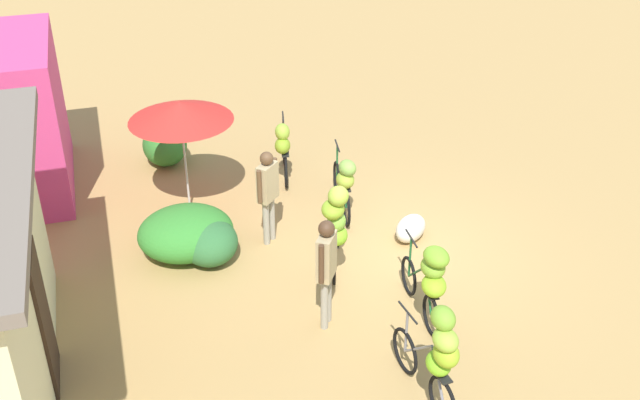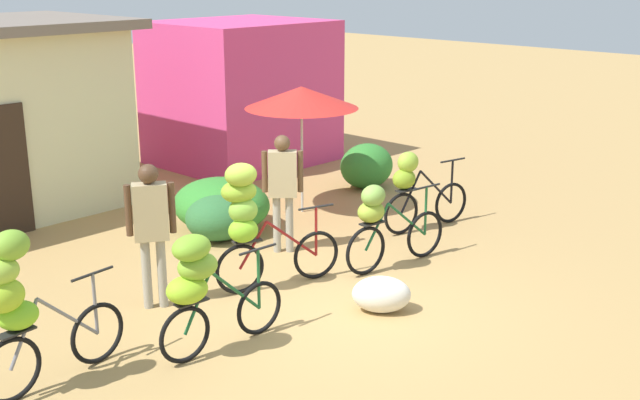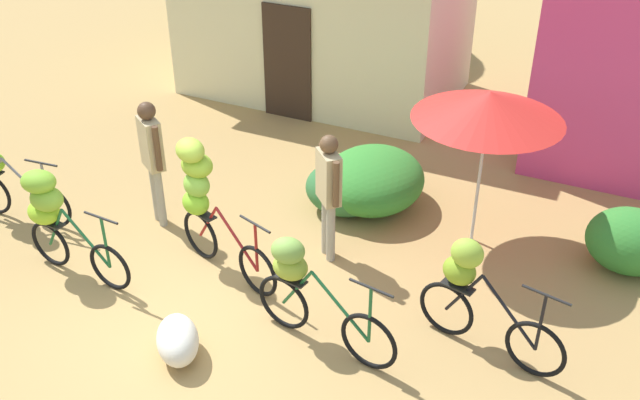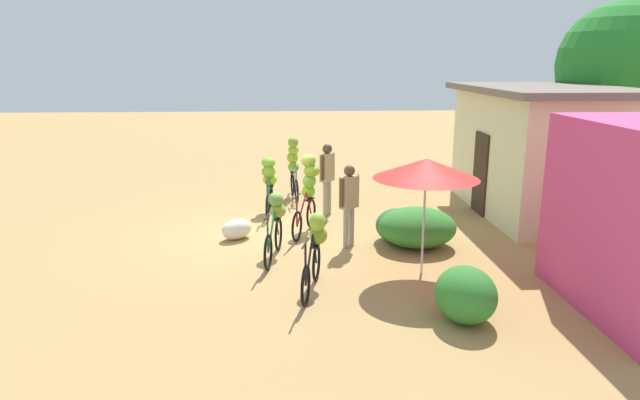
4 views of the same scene
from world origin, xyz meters
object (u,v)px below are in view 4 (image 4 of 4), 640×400
object	(u,v)px
person_bystander	(349,197)
person_vendor	(327,172)
bicycle_center_loaded	(308,186)
building_low	(540,150)
produce_sack	(237,229)
bicycle_by_shop	(275,221)
bicycle_near_pile	(269,179)
tree_behind_building	(621,65)
market_umbrella	(426,169)
bicycle_leftmost	(293,163)
bicycle_rightmost	(315,247)

from	to	relation	value
person_bystander	person_vendor	bearing A→B (deg)	-173.52
bicycle_center_loaded	person_vendor	distance (m)	1.22
building_low	person_vendor	bearing A→B (deg)	-89.74
produce_sack	person_vendor	bearing A→B (deg)	130.41
building_low	bicycle_by_shop	world-z (taller)	building_low
bicycle_center_loaded	person_bystander	xyz separation A→B (m)	(1.29, 0.77, 0.04)
bicycle_near_pile	bicycle_center_loaded	xyz separation A→B (m)	(1.53, 0.92, 0.16)
tree_behind_building	bicycle_near_pile	distance (m)	10.08
building_low	bicycle_by_shop	xyz separation A→B (m)	(2.85, -6.47, -0.87)
person_vendor	building_low	bearing A→B (deg)	90.26
market_umbrella	bicycle_center_loaded	world-z (taller)	market_umbrella
bicycle_near_pile	person_vendor	xyz separation A→B (m)	(0.41, 1.42, 0.25)
produce_sack	person_bystander	size ratio (longest dim) A/B	0.41
market_umbrella	bicycle_leftmost	distance (m)	6.46
bicycle_leftmost	person_bystander	world-z (taller)	person_bystander
bicycle_rightmost	building_low	bearing A→B (deg)	127.78
produce_sack	person_vendor	distance (m)	2.85
building_low	person_bystander	distance (m)	5.58
bicycle_leftmost	produce_sack	bearing A→B (deg)	-18.54
market_umbrella	bicycle_center_loaded	size ratio (longest dim) A/B	1.24
person_vendor	bicycle_near_pile	bearing A→B (deg)	-106.19
bicycle_leftmost	bicycle_center_loaded	bearing A→B (deg)	5.38
person_vendor	person_bystander	size ratio (longest dim) A/B	1.04
building_low	person_bystander	size ratio (longest dim) A/B	3.17
bicycle_near_pile	bicycle_center_loaded	size ratio (longest dim) A/B	0.95
market_umbrella	produce_sack	size ratio (longest dim) A/B	3.00
person_vendor	bicycle_leftmost	bearing A→B (deg)	-158.55
building_low	bicycle_center_loaded	bearing A→B (deg)	-78.83
building_low	market_umbrella	distance (m)	5.54
bicycle_leftmost	bicycle_rightmost	world-z (taller)	bicycle_leftmost
bicycle_near_pile	building_low	bearing A→B (deg)	86.67
market_umbrella	produce_sack	xyz separation A→B (m)	(-2.20, -3.49, -1.70)
bicycle_near_pile	bicycle_by_shop	world-z (taller)	bicycle_near_pile
bicycle_by_shop	person_bystander	world-z (taller)	person_bystander
bicycle_center_loaded	person_bystander	bearing A→B (deg)	30.89
building_low	produce_sack	xyz separation A→B (m)	(1.78, -7.33, -1.36)
person_vendor	produce_sack	bearing A→B (deg)	-49.59
bicycle_rightmost	person_vendor	xyz separation A→B (m)	(-4.45, 0.51, 0.38)
bicycle_leftmost	produce_sack	distance (m)	4.05
person_bystander	market_umbrella	bearing A→B (deg)	36.53
bicycle_near_pile	produce_sack	bearing A→B (deg)	-16.48
market_umbrella	tree_behind_building	bearing A→B (deg)	131.11
bicycle_leftmost	bicycle_near_pile	world-z (taller)	bicycle_leftmost
market_umbrella	produce_sack	bearing A→B (deg)	-122.29
tree_behind_building	bicycle_near_pile	world-z (taller)	tree_behind_building
building_low	person_vendor	size ratio (longest dim) A/B	3.05
tree_behind_building	person_vendor	distance (m)	8.75
bicycle_leftmost	tree_behind_building	bearing A→B (deg)	89.33
produce_sack	person_vendor	size ratio (longest dim) A/B	0.39
bicycle_by_shop	bicycle_rightmost	size ratio (longest dim) A/B	1.06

